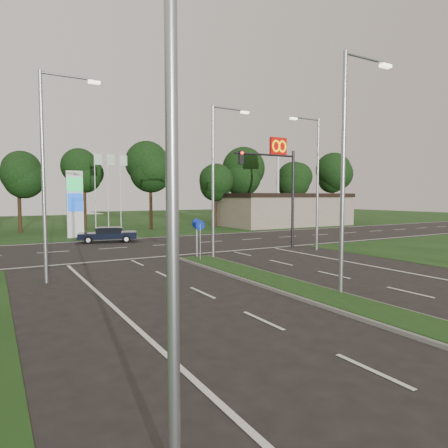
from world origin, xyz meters
TOP-DOWN VIEW (x-y plane):
  - verge_far at (0.00, 55.00)m, footprint 160.00×50.00m
  - cross_road at (0.00, 24.00)m, footprint 160.00×12.00m
  - median_kerb at (0.00, 4.00)m, footprint 2.00×26.00m
  - commercial_building at (22.00, 36.00)m, footprint 16.00×9.00m
  - streetlight_median_near at (1.00, 6.00)m, footprint 2.53×0.22m
  - streetlight_median_far at (1.00, 16.00)m, footprint 2.53×0.22m
  - streetlight_left_near at (-8.30, 0.00)m, footprint 2.53×0.22m
  - streetlight_left_far at (-8.30, 14.00)m, footprint 2.53×0.22m
  - streetlight_right_far at (8.80, 16.00)m, footprint 2.53×0.22m
  - traffic_signal at (7.19, 18.00)m, footprint 5.10×0.42m
  - median_signs at (0.00, 16.40)m, footprint 1.16×1.76m
  - gas_pylon at (-3.79, 33.05)m, footprint 5.80×1.26m
  - mcdonalds_sign at (18.00, 31.97)m, footprint 2.20×0.47m
  - treeline_far at (0.10, 39.93)m, footprint 6.00×6.00m
  - navy_sedan at (-2.37, 27.99)m, footprint 4.82×2.95m

SIDE VIEW (x-z plane):
  - verge_far at x=0.00m, z-range -0.01..0.01m
  - cross_road at x=0.00m, z-range -0.01..0.01m
  - median_kerb at x=0.00m, z-range 0.00..0.12m
  - navy_sedan at x=-2.37m, z-range 0.05..1.28m
  - median_signs at x=0.00m, z-range 0.52..2.90m
  - commercial_building at x=22.00m, z-range 0.00..4.00m
  - gas_pylon at x=-3.79m, z-range -0.80..7.20m
  - traffic_signal at x=7.19m, z-range 1.15..8.15m
  - streetlight_median_near at x=1.00m, z-range 0.58..9.58m
  - streetlight_median_far at x=1.00m, z-range 0.58..9.58m
  - streetlight_left_near at x=-8.30m, z-range 0.58..9.58m
  - streetlight_left_far at x=-8.30m, z-range 0.58..9.58m
  - streetlight_right_far at x=8.80m, z-range 0.58..9.58m
  - treeline_far at x=0.10m, z-range 1.88..11.78m
  - mcdonalds_sign at x=18.00m, z-range 2.79..13.19m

